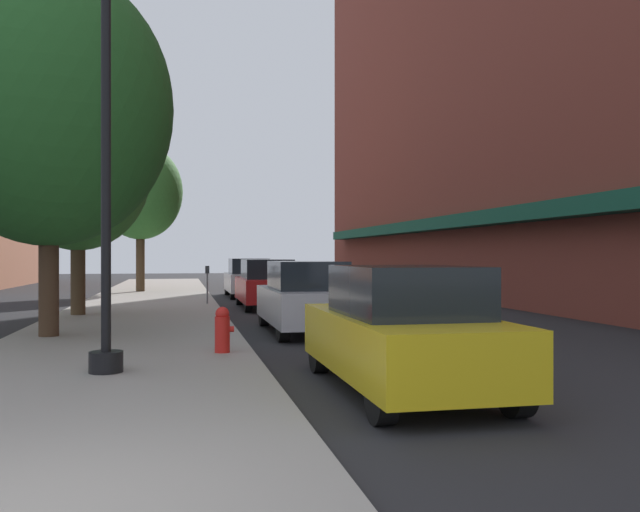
# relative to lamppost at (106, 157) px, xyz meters

# --- Properties ---
(ground_plane) EXTENTS (90.00, 90.00, 0.00)m
(ground_plane) POSITION_rel_lamppost_xyz_m (3.91, 12.41, -3.20)
(ground_plane) COLOR #232326
(sidewalk_slab) EXTENTS (4.80, 50.00, 0.12)m
(sidewalk_slab) POSITION_rel_lamppost_xyz_m (-0.09, 13.41, -3.14)
(sidewalk_slab) COLOR gray
(sidewalk_slab) RESTS_ON ground
(lamppost) EXTENTS (0.48, 0.48, 5.90)m
(lamppost) POSITION_rel_lamppost_xyz_m (0.00, 0.00, 0.00)
(lamppost) COLOR black
(lamppost) RESTS_ON sidewalk_slab
(fire_hydrant) EXTENTS (0.33, 0.26, 0.79)m
(fire_hydrant) POSITION_rel_lamppost_xyz_m (1.76, 1.62, -2.68)
(fire_hydrant) COLOR red
(fire_hydrant) RESTS_ON sidewalk_slab
(parking_meter_near) EXTENTS (0.14, 0.09, 1.31)m
(parking_meter_near) POSITION_rel_lamppost_xyz_m (1.96, 13.36, -2.25)
(parking_meter_near) COLOR slate
(parking_meter_near) RESTS_ON sidewalk_slab
(tree_near) EXTENTS (3.89, 3.89, 6.89)m
(tree_near) POSITION_rel_lamppost_xyz_m (-0.78, 22.00, 1.55)
(tree_near) COLOR #4C3823
(tree_near) RESTS_ON sidewalk_slab
(tree_mid) EXTENTS (5.08, 5.08, 7.72)m
(tree_mid) POSITION_rel_lamppost_xyz_m (-1.63, 4.71, 1.70)
(tree_mid) COLOR #422D1E
(tree_mid) RESTS_ON sidewalk_slab
(tree_far) EXTENTS (4.04, 4.04, 6.46)m
(tree_far) POSITION_rel_lamppost_xyz_m (-1.79, 9.82, 1.04)
(tree_far) COLOR #4C3823
(tree_far) RESTS_ON sidewalk_slab
(car_yellow) EXTENTS (1.80, 4.30, 1.66)m
(car_yellow) POSITION_rel_lamppost_xyz_m (3.91, -1.63, -2.39)
(car_yellow) COLOR black
(car_yellow) RESTS_ON ground
(car_silver) EXTENTS (1.80, 4.30, 1.66)m
(car_silver) POSITION_rel_lamppost_xyz_m (3.91, 5.22, -2.39)
(car_silver) COLOR black
(car_silver) RESTS_ON ground
(car_red) EXTENTS (1.80, 4.30, 1.66)m
(car_red) POSITION_rel_lamppost_xyz_m (3.91, 12.46, -2.39)
(car_red) COLOR black
(car_red) RESTS_ON ground
(car_white) EXTENTS (1.80, 4.30, 1.66)m
(car_white) POSITION_rel_lamppost_xyz_m (3.91, 18.60, -2.39)
(car_white) COLOR black
(car_white) RESTS_ON ground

